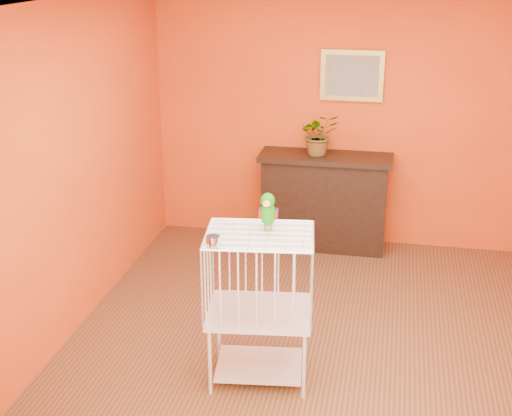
# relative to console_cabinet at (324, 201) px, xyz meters

# --- Properties ---
(ground) EXTENTS (4.50, 4.50, 0.00)m
(ground) POSITION_rel_console_cabinet_xyz_m (0.21, -2.02, -0.49)
(ground) COLOR brown
(ground) RESTS_ON ground
(room_shell) EXTENTS (4.50, 4.50, 4.50)m
(room_shell) POSITION_rel_console_cabinet_xyz_m (0.21, -2.02, 1.09)
(room_shell) COLOR #E75215
(room_shell) RESTS_ON ground
(console_cabinet) EXTENTS (1.33, 0.48, 0.98)m
(console_cabinet) POSITION_rel_console_cabinet_xyz_m (0.00, 0.00, 0.00)
(console_cabinet) COLOR black
(console_cabinet) RESTS_ON ground
(potted_plant) EXTENTS (0.50, 0.52, 0.33)m
(potted_plant) POSITION_rel_console_cabinet_xyz_m (-0.07, -0.02, 0.65)
(potted_plant) COLOR #26722D
(potted_plant) RESTS_ON console_cabinet
(framed_picture) EXTENTS (0.62, 0.04, 0.50)m
(framed_picture) POSITION_rel_console_cabinet_xyz_m (0.21, 0.20, 1.26)
(framed_picture) COLOR #B49A40
(framed_picture) RESTS_ON room_shell
(birdcage) EXTENTS (0.78, 0.64, 1.11)m
(birdcage) POSITION_rel_console_cabinet_xyz_m (-0.19, -2.48, 0.09)
(birdcage) COLOR white
(birdcage) RESTS_ON ground
(feed_cup) EXTENTS (0.09, 0.09, 0.07)m
(feed_cup) POSITION_rel_console_cabinet_xyz_m (-0.45, -2.73, 0.66)
(feed_cup) COLOR silver
(feed_cup) RESTS_ON birdcage
(parrot) EXTENTS (0.14, 0.25, 0.28)m
(parrot) POSITION_rel_console_cabinet_xyz_m (-0.15, -2.40, 0.76)
(parrot) COLOR #59544C
(parrot) RESTS_ON birdcage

